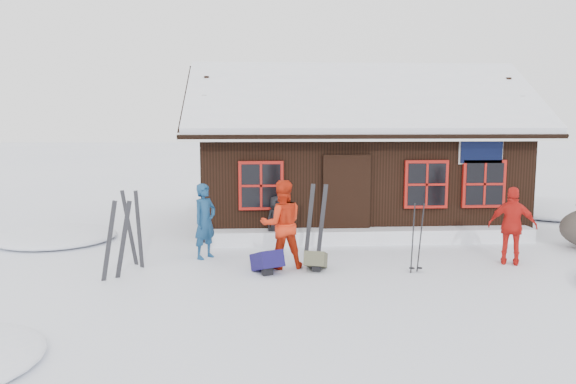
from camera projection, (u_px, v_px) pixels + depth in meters
name	position (u px, v px, depth m)	size (l,w,h in m)	color
ground	(320.00, 269.00, 10.84)	(120.00, 120.00, 0.00)	white
mountain_hut	(353.00, 166.00, 15.65)	(8.90, 6.09, 4.42)	black
snow_drift	(372.00, 235.00, 13.13)	(7.60, 0.60, 0.35)	white
snow_mounds	(382.00, 246.00, 12.79)	(20.60, 13.20, 0.48)	white
skier_teal	(205.00, 221.00, 11.62)	(0.57, 0.37, 1.57)	navy
skier_orange_left	(282.00, 224.00, 10.86)	(0.84, 0.65, 1.72)	red
skier_orange_right	(513.00, 226.00, 11.10)	(0.91, 0.38, 1.56)	red
skier_crouched	(276.00, 220.00, 12.89)	(0.55, 0.36, 1.13)	black
ski_pair_left	(116.00, 241.00, 10.13)	(0.57, 0.24, 1.49)	black
ski_pair_mid	(134.00, 229.00, 11.05)	(0.48, 0.33, 1.55)	black
ski_pair_right	(316.00, 222.00, 11.77)	(0.51, 0.13, 1.59)	black
ski_poles	(417.00, 239.00, 10.55)	(0.24, 0.12, 1.36)	black
backpack_blue	(267.00, 265.00, 10.57)	(0.44, 0.59, 0.32)	#151046
backpack_olive	(316.00, 263.00, 10.77)	(0.39, 0.51, 0.28)	#504F39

